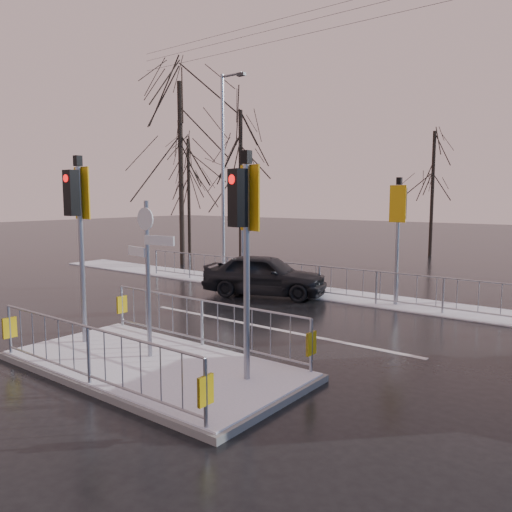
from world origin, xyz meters
The scene contains 11 objects.
ground centered at (0.00, 0.00, 0.00)m, with size 120.00×120.00×0.00m, color black.
snow_verge centered at (0.00, 8.60, 0.02)m, with size 30.00×2.00×0.04m, color white.
lane_markings centered at (0.00, -0.33, 0.00)m, with size 8.00×11.38×0.01m.
traffic_island centered at (-0.01, 0.01, 0.39)m, with size 6.00×3.04×4.15m.
far_kerb_fixtures centered at (0.29, 8.09, 1.02)m, with size 18.00×0.65×3.83m.
car_far_lane centered at (-2.58, 7.12, 0.70)m, with size 1.66×4.13×1.41m, color black.
tree_near_a centered at (-10.50, 11.00, 6.11)m, with size 4.75×4.75×8.97m.
tree_near_b centered at (-8.00, 12.50, 5.15)m, with size 4.00×4.00×7.55m.
tree_near_c centered at (-12.50, 13.50, 4.50)m, with size 3.50×3.50×6.61m.
tree_far_a centered at (-2.00, 22.00, 4.82)m, with size 3.75×3.75×7.08m.
street_lamp_left centered at (-6.43, 9.50, 4.49)m, with size 1.25×0.18×8.20m.
Camera 1 is at (7.21, -6.13, 3.28)m, focal length 35.00 mm.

